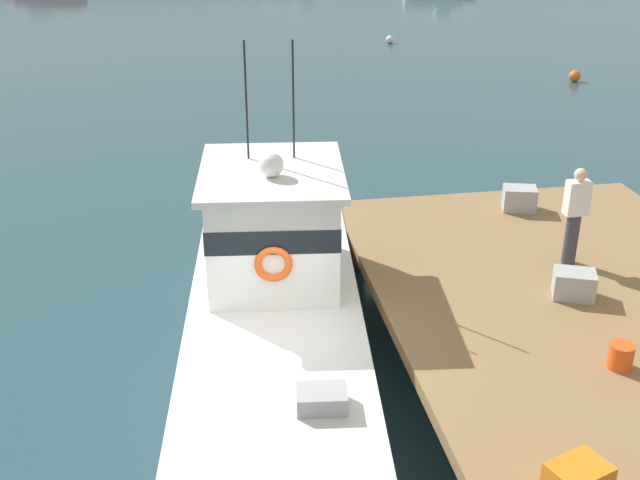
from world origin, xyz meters
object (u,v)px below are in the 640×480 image
(crate_stack_mid_dock, at_px, (520,199))
(mooring_buoy_channel_marker, at_px, (575,76))
(mooring_buoy_spare_mooring, at_px, (390,39))
(main_fishing_boat, at_px, (275,308))
(crate_single_far, at_px, (574,284))
(deckhand_further_back, at_px, (575,214))
(bait_bucket, at_px, (621,356))

(crate_stack_mid_dock, bearing_deg, mooring_buoy_channel_marker, 60.02)
(crate_stack_mid_dock, bearing_deg, mooring_buoy_spare_mooring, 82.22)
(mooring_buoy_spare_mooring, relative_size, mooring_buoy_channel_marker, 0.80)
(mooring_buoy_spare_mooring, bearing_deg, main_fishing_boat, -108.17)
(crate_single_far, xyz_separation_m, crate_stack_mid_dock, (0.50, 3.31, 0.01))
(mooring_buoy_channel_marker, bearing_deg, deckhand_further_back, -116.53)
(crate_stack_mid_dock, relative_size, mooring_buoy_channel_marker, 1.45)
(bait_bucket, relative_size, deckhand_further_back, 0.21)
(main_fishing_boat, bearing_deg, mooring_buoy_spare_mooring, 71.83)
(crate_stack_mid_dock, relative_size, bait_bucket, 1.76)
(crate_single_far, relative_size, crate_stack_mid_dock, 1.00)
(crate_single_far, bearing_deg, mooring_buoy_spare_mooring, 82.11)
(crate_stack_mid_dock, height_order, deckhand_further_back, deckhand_further_back)
(deckhand_further_back, bearing_deg, main_fishing_boat, -176.10)
(deckhand_further_back, relative_size, mooring_buoy_channel_marker, 3.93)
(main_fishing_boat, relative_size, mooring_buoy_spare_mooring, 29.95)
(crate_stack_mid_dock, xyz_separation_m, deckhand_further_back, (-0.07, -2.24, 0.64))
(main_fishing_boat, relative_size, crate_stack_mid_dock, 16.57)
(main_fishing_boat, distance_m, mooring_buoy_channel_marker, 20.52)
(mooring_buoy_spare_mooring, bearing_deg, deckhand_further_back, -97.21)
(bait_bucket, bearing_deg, main_fishing_boat, 148.11)
(crate_stack_mid_dock, bearing_deg, bait_bucket, -98.23)
(deckhand_further_back, height_order, mooring_buoy_channel_marker, deckhand_further_back)
(crate_single_far, distance_m, crate_stack_mid_dock, 3.35)
(crate_single_far, relative_size, mooring_buoy_spare_mooring, 1.81)
(crate_stack_mid_dock, relative_size, deckhand_further_back, 0.37)
(deckhand_further_back, relative_size, mooring_buoy_spare_mooring, 4.91)
(deckhand_further_back, height_order, mooring_buoy_spare_mooring, deckhand_further_back)
(mooring_buoy_channel_marker, bearing_deg, crate_stack_mid_dock, -119.98)
(deckhand_further_back, distance_m, mooring_buoy_channel_marker, 17.70)
(main_fishing_boat, relative_size, bait_bucket, 29.24)
(main_fishing_boat, relative_size, mooring_buoy_channel_marker, 23.95)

